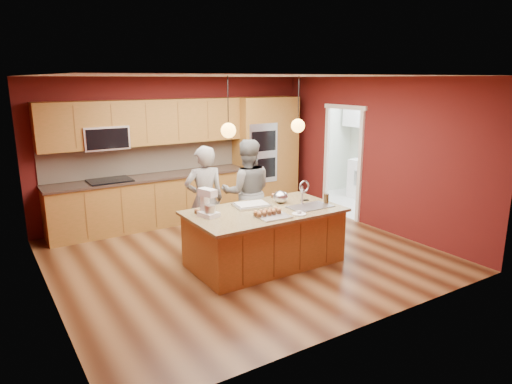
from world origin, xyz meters
TOP-DOWN VIEW (x-y plane):
  - floor at (0.00, 0.00)m, footprint 5.50×5.50m
  - ceiling at (0.00, 0.00)m, footprint 5.50×5.50m
  - wall_back at (0.00, 2.50)m, footprint 5.50×0.00m
  - wall_front at (0.00, -2.50)m, footprint 5.50×0.00m
  - wall_left at (-2.75, 0.00)m, footprint 0.00×5.00m
  - wall_right at (2.75, 0.00)m, footprint 0.00×5.00m
  - cabinet_run at (-0.68, 2.25)m, footprint 3.74×0.64m
  - oven_column at (1.85, 2.19)m, footprint 1.30×0.62m
  - doorway_trim at (2.73, 0.80)m, footprint 0.08×1.11m
  - laundry_room at (4.35, 1.20)m, footprint 2.60×2.70m
  - pendant_left at (-0.47, -0.42)m, footprint 0.20×0.20m
  - pendant_right at (0.68, -0.42)m, footprint 0.20×0.20m
  - island at (0.12, -0.42)m, footprint 2.22×1.25m
  - person_left at (-0.43, 0.46)m, footprint 0.68×0.51m
  - person_right at (0.34, 0.46)m, footprint 1.04×0.94m
  - stand_mixer at (-0.72, -0.25)m, footprint 0.27×0.32m
  - sheet_cake at (0.04, -0.16)m, footprint 0.57×0.46m
  - cooling_rack at (0.01, -0.79)m, footprint 0.45×0.34m
  - mixing_bowl at (0.53, -0.22)m, footprint 0.23×0.23m
  - plate at (0.39, -0.86)m, footprint 0.20×0.20m
  - tumbler at (1.09, -0.62)m, footprint 0.08×0.08m
  - phone at (0.92, -0.31)m, footprint 0.13×0.08m
  - cupcakes_left at (-0.71, -0.08)m, footprint 0.24×0.16m
  - cupcakes_rack at (-0.02, -0.68)m, footprint 0.41×0.16m
  - cupcakes_right at (0.64, 0.07)m, footprint 0.15×0.15m
  - washer at (4.17, 0.78)m, footprint 0.79×0.80m
  - dryer at (4.17, 1.60)m, footprint 0.66×0.68m

SIDE VIEW (x-z plane):
  - floor at x=0.00m, z-range 0.00..0.00m
  - island at x=0.12m, z-range -0.18..1.02m
  - dryer at x=4.17m, z-range 0.00..0.88m
  - washer at x=4.17m, z-range 0.00..1.10m
  - phone at x=0.92m, z-range 0.82..0.83m
  - plate at x=0.39m, z-range 0.82..0.83m
  - cooling_rack at x=0.01m, z-range 0.82..0.84m
  - sheet_cake at x=0.04m, z-range 0.82..0.86m
  - person_left at x=-0.43m, z-range 0.00..1.69m
  - cupcakes_right at x=0.64m, z-range 0.82..0.89m
  - cupcakes_left at x=-0.71m, z-range 0.82..0.89m
  - person_right at x=0.34m, z-range 0.00..1.73m
  - cupcakes_rack at x=-0.02m, z-range 0.84..0.91m
  - tumbler at x=1.09m, z-range 0.82..0.97m
  - mixing_bowl at x=0.53m, z-range 0.81..1.01m
  - cabinet_run at x=-0.68m, z-range -0.17..2.13m
  - stand_mixer at x=-0.72m, z-range 0.79..1.18m
  - doorway_trim at x=2.73m, z-range -0.05..2.15m
  - oven_column at x=1.85m, z-range 0.00..2.30m
  - wall_back at x=0.00m, z-range -1.40..4.10m
  - wall_front at x=0.00m, z-range -1.40..4.10m
  - wall_left at x=-2.75m, z-range -1.15..3.85m
  - wall_right at x=2.75m, z-range -1.15..3.85m
  - laundry_room at x=4.35m, z-range 0.60..3.30m
  - pendant_left at x=-0.47m, z-range 1.60..2.40m
  - pendant_right at x=0.68m, z-range 1.60..2.40m
  - ceiling at x=0.00m, z-range 2.70..2.70m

